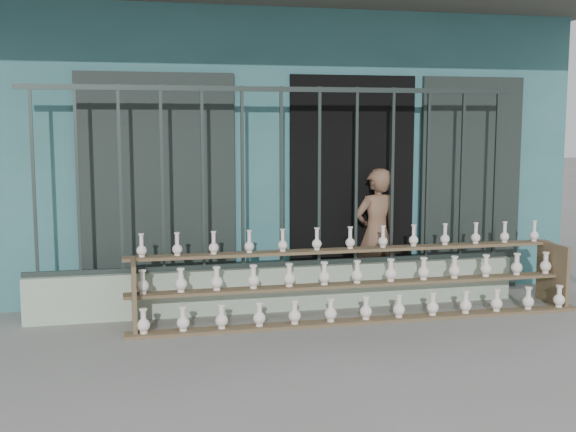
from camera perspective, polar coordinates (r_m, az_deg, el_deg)
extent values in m
plane|color=slate|center=(6.21, 2.09, -10.35)|extent=(60.00, 60.00, 0.00)
cube|color=#33696D|center=(10.14, -4.19, 5.69)|extent=(7.00, 5.00, 3.20)
cube|color=black|center=(7.95, 5.01, 2.35)|extent=(1.40, 0.12, 2.40)
cube|color=black|center=(7.53, -10.28, 1.99)|extent=(1.60, 0.08, 2.40)
cube|color=black|center=(8.45, 14.18, 2.45)|extent=(1.20, 0.08, 2.40)
cube|color=#A4B89E|center=(7.37, -0.52, -5.69)|extent=(5.00, 0.20, 0.45)
cube|color=#283330|center=(7.08, -19.46, 2.57)|extent=(0.03, 0.03, 1.80)
cube|color=#283330|center=(7.05, -16.30, 2.67)|extent=(0.03, 0.03, 1.80)
cube|color=#283330|center=(7.04, -13.11, 2.77)|extent=(0.03, 0.03, 1.80)
cube|color=#283330|center=(7.05, -9.92, 2.86)|extent=(0.03, 0.03, 1.80)
cube|color=#283330|center=(7.08, -6.75, 2.93)|extent=(0.03, 0.03, 1.80)
cube|color=#283330|center=(7.13, -3.61, 3.00)|extent=(0.03, 0.03, 1.80)
cube|color=#283330|center=(7.20, -0.53, 3.06)|extent=(0.03, 0.03, 1.80)
cube|color=#283330|center=(7.30, 2.48, 3.11)|extent=(0.03, 0.03, 1.80)
cube|color=#283330|center=(7.41, 5.40, 3.15)|extent=(0.03, 0.03, 1.80)
cube|color=#283330|center=(7.54, 8.23, 3.18)|extent=(0.03, 0.03, 1.80)
cube|color=#283330|center=(7.69, 10.96, 3.20)|extent=(0.03, 0.03, 1.80)
cube|color=#283330|center=(7.86, 13.58, 3.21)|extent=(0.03, 0.03, 1.80)
cube|color=#283330|center=(8.04, 16.08, 3.22)|extent=(0.03, 0.03, 1.80)
cube|color=#283330|center=(7.19, -0.54, 9.99)|extent=(5.00, 0.04, 0.05)
cube|color=#283330|center=(7.32, -0.53, -3.79)|extent=(5.00, 0.04, 0.05)
cube|color=brown|center=(6.99, 6.12, -8.23)|extent=(4.50, 0.18, 0.03)
cube|color=brown|center=(7.15, 5.50, -5.40)|extent=(4.50, 0.18, 0.03)
cube|color=brown|center=(7.33, 4.91, -2.69)|extent=(4.50, 0.18, 0.03)
cube|color=brown|center=(6.80, -12.07, -6.15)|extent=(0.04, 0.55, 0.64)
cube|color=brown|center=(8.08, 20.17, -4.30)|extent=(0.04, 0.55, 0.64)
imported|color=brown|center=(7.85, 6.98, -1.38)|extent=(0.58, 0.44, 1.41)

